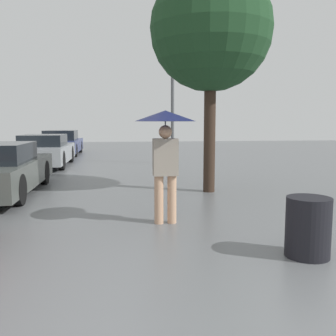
{
  "coord_description": "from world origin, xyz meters",
  "views": [
    {
      "loc": [
        -0.52,
        -2.36,
        1.63
      ],
      "look_at": [
        0.29,
        3.53,
        0.91
      ],
      "focal_mm": 40.0,
      "sensor_mm": 36.0,
      "label": 1
    }
  ],
  "objects_px": {
    "trash_bin": "(308,227)",
    "parked_car_third": "(45,151)",
    "pedestrian": "(165,136)",
    "parked_car_farthest": "(62,143)",
    "street_lamp": "(173,87)",
    "tree": "(211,30)"
  },
  "relations": [
    {
      "from": "parked_car_third",
      "to": "street_lamp",
      "type": "height_order",
      "value": "street_lamp"
    },
    {
      "from": "parked_car_third",
      "to": "street_lamp",
      "type": "xyz_separation_m",
      "value": [
        4.87,
        0.18,
        2.43
      ]
    },
    {
      "from": "parked_car_third",
      "to": "parked_car_farthest",
      "type": "height_order",
      "value": "parked_car_farthest"
    },
    {
      "from": "parked_car_third",
      "to": "parked_car_farthest",
      "type": "bearing_deg",
      "value": 91.21
    },
    {
      "from": "parked_car_third",
      "to": "trash_bin",
      "type": "bearing_deg",
      "value": -64.42
    },
    {
      "from": "trash_bin",
      "to": "parked_car_third",
      "type": "bearing_deg",
      "value": 115.58
    },
    {
      "from": "street_lamp",
      "to": "trash_bin",
      "type": "relative_size",
      "value": 5.99
    },
    {
      "from": "pedestrian",
      "to": "trash_bin",
      "type": "bearing_deg",
      "value": -49.06
    },
    {
      "from": "parked_car_third",
      "to": "street_lamp",
      "type": "relative_size",
      "value": 0.96
    },
    {
      "from": "parked_car_third",
      "to": "trash_bin",
      "type": "relative_size",
      "value": 5.77
    },
    {
      "from": "pedestrian",
      "to": "street_lamp",
      "type": "relative_size",
      "value": 0.41
    },
    {
      "from": "parked_car_third",
      "to": "street_lamp",
      "type": "bearing_deg",
      "value": 2.09
    },
    {
      "from": "parked_car_farthest",
      "to": "street_lamp",
      "type": "distance_m",
      "value": 7.48
    },
    {
      "from": "street_lamp",
      "to": "trash_bin",
      "type": "height_order",
      "value": "street_lamp"
    },
    {
      "from": "pedestrian",
      "to": "parked_car_third",
      "type": "bearing_deg",
      "value": 111.78
    },
    {
      "from": "parked_car_farthest",
      "to": "street_lamp",
      "type": "height_order",
      "value": "street_lamp"
    },
    {
      "from": "pedestrian",
      "to": "tree",
      "type": "relative_size",
      "value": 0.36
    },
    {
      "from": "parked_car_farthest",
      "to": "tree",
      "type": "distance_m",
      "value": 12.57
    },
    {
      "from": "tree",
      "to": "street_lamp",
      "type": "bearing_deg",
      "value": 89.59
    },
    {
      "from": "parked_car_farthest",
      "to": "street_lamp",
      "type": "xyz_separation_m",
      "value": [
        4.98,
        -5.02,
        2.43
      ]
    },
    {
      "from": "tree",
      "to": "trash_bin",
      "type": "height_order",
      "value": "tree"
    },
    {
      "from": "pedestrian",
      "to": "parked_car_farthest",
      "type": "bearing_deg",
      "value": 104.4
    }
  ]
}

